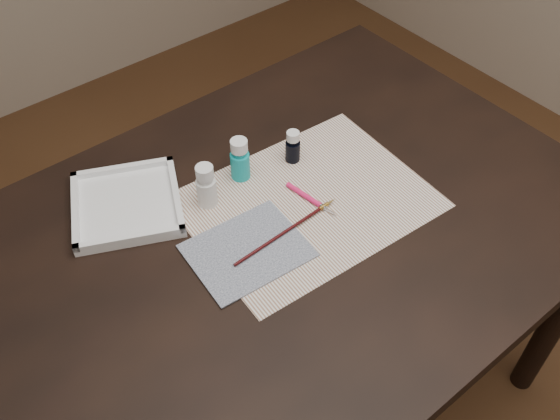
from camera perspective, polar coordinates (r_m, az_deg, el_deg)
ground at (r=1.87m, az=-0.00°, el=-17.22°), size 3.50×3.50×0.02m
table at (r=1.53m, az=-0.00°, el=-10.93°), size 1.30×0.90×0.75m
paper at (r=1.28m, az=2.50°, el=0.77°), size 0.50×0.40×0.00m
canvas at (r=1.19m, az=-3.00°, el=-3.72°), size 0.23×0.19×0.00m
paint_bottle_white at (r=1.25m, az=-6.77°, el=2.22°), size 0.05×0.05×0.10m
paint_bottle_cyan at (r=1.30m, az=-3.69°, el=4.65°), size 0.05×0.05×0.10m
paint_bottle_navy at (r=1.34m, az=1.18°, el=5.83°), size 0.03×0.03×0.08m
paintbrush at (r=1.21m, az=0.66°, el=-1.87°), size 0.26×0.02×0.01m
craft_knife at (r=1.27m, az=2.93°, el=0.93°), size 0.03×0.13×0.01m
palette_tray at (r=1.29m, az=-13.84°, el=0.58°), size 0.28×0.28×0.03m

